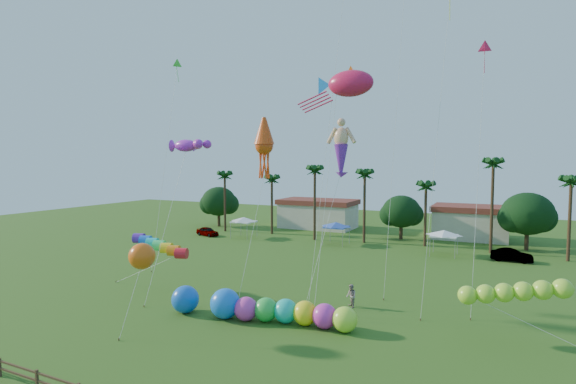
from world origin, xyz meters
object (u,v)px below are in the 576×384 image
at_px(car_b, 512,255).
at_px(spectator_b, 351,296).
at_px(car_a, 207,231).
at_px(blue_ball, 185,299).
at_px(caterpillar_inflatable, 276,310).

xyz_separation_m(car_b, spectator_b, (-11.25, -23.07, 0.18)).
xyz_separation_m(car_a, spectator_b, (29.88, -22.20, 0.23)).
xyz_separation_m(car_a, blue_ball, (19.17, -28.82, 0.36)).
relative_size(car_a, blue_ball, 1.91).
xyz_separation_m(car_a, caterpillar_inflatable, (26.26, -27.78, 0.25)).
relative_size(car_b, caterpillar_inflatable, 0.41).
height_order(caterpillar_inflatable, blue_ball, caterpillar_inflatable).
bearing_deg(car_a, caterpillar_inflatable, -121.95).
distance_m(car_a, caterpillar_inflatable, 38.23).
height_order(car_b, blue_ball, blue_ball).
xyz_separation_m(car_b, blue_ball, (-21.96, -29.69, 0.30)).
height_order(spectator_b, blue_ball, blue_ball).
xyz_separation_m(spectator_b, blue_ball, (-10.72, -6.63, 0.12)).
bearing_deg(car_b, caterpillar_inflatable, 153.57).
bearing_deg(car_a, car_b, -74.13).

